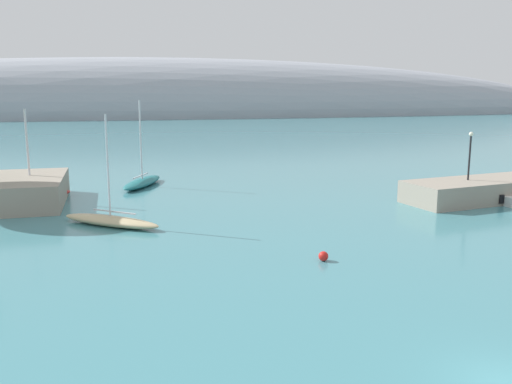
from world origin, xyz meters
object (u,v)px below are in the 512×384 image
Objects in this scene: sailboat_sand_mid_mooring at (111,220)px; mooring_buoy_red at (323,256)px; harbor_lamp_post at (470,150)px; sailboat_red_near_shore at (31,196)px; sailboat_teal_outer_mooring at (142,182)px.

sailboat_sand_mid_mooring is 14.10× the size of mooring_buoy_red.
sailboat_sand_mid_mooring is at bearing -177.89° from harbor_lamp_post.
harbor_lamp_post is (29.66, 1.09, 4.01)m from sailboat_sand_mid_mooring.
sailboat_red_near_shore is 37.75m from harbor_lamp_post.
sailboat_teal_outer_mooring is (9.71, 5.13, -0.04)m from sailboat_red_near_shore.
sailboat_sand_mid_mooring reaches higher than harbor_lamp_post.
mooring_buoy_red is 0.13× the size of harbor_lamp_post.
sailboat_teal_outer_mooring is at bearing -61.17° from sailboat_sand_mid_mooring.
harbor_lamp_post is at bearing -93.86° from sailboat_teal_outer_mooring.
harbor_lamp_post is at bearing -44.11° from sailboat_red_near_shore.
sailboat_sand_mid_mooring is (6.60, -10.85, -0.08)m from sailboat_red_near_shore.
sailboat_teal_outer_mooring reaches higher than harbor_lamp_post.
sailboat_sand_mid_mooring is 29.95m from harbor_lamp_post.
sailboat_red_near_shore is 1.01× the size of sailboat_sand_mid_mooring.
sailboat_sand_mid_mooring is 16.18m from mooring_buoy_red.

